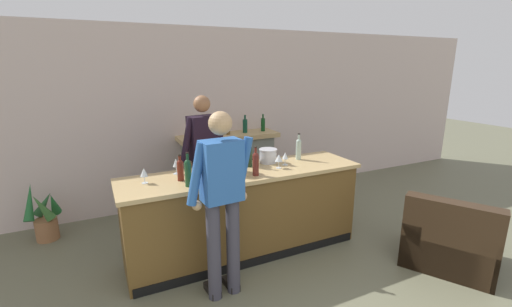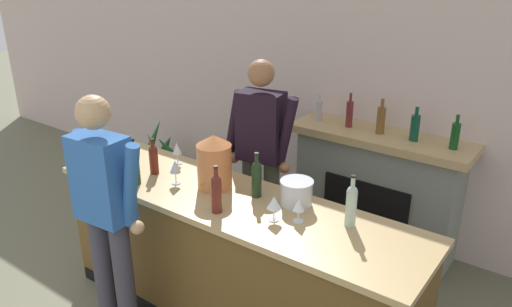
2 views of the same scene
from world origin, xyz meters
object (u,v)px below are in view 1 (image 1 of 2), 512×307
wine_bottle_burgundy_dark (299,148)px  wine_glass_near_bucket (285,156)px  potted_plant_corner (44,216)px  person_customer (222,199)px  wine_bottle_port_short (249,155)px  wine_glass_mid_counter (279,158)px  copper_dispenser (225,155)px  fireplace_stone (229,167)px  wine_glass_front_left (144,173)px  wine_glass_by_dispenser (176,163)px  wine_glass_front_right (206,166)px  person_bartender (204,159)px  ice_bucket_steel (268,156)px  wine_bottle_merlot_tall (180,169)px  wine_bottle_rose_blush (256,163)px  wine_bottle_cabernet_heavy (188,171)px  armchair_black (450,243)px

wine_bottle_burgundy_dark → wine_glass_near_bucket: (-0.28, -0.15, -0.04)m
potted_plant_corner → person_customer: bearing=-50.3°
wine_bottle_port_short → wine_glass_mid_counter: bearing=-35.9°
copper_dispenser → wine_glass_near_bucket: copper_dispenser is taller
fireplace_stone → wine_bottle_port_short: 1.58m
wine_glass_front_left → wine_glass_by_dispenser: bearing=24.4°
person_customer → wine_bottle_burgundy_dark: size_ratio=5.36×
wine_glass_front_right → person_bartender: bearing=74.0°
wine_glass_near_bucket → wine_bottle_burgundy_dark: bearing=27.3°
ice_bucket_steel → wine_bottle_burgundy_dark: bearing=-5.9°
wine_bottle_merlot_tall → wine_bottle_burgundy_dark: wine_bottle_burgundy_dark is taller
ice_bucket_steel → wine_glass_front_right: bearing=-164.6°
person_bartender → ice_bucket_steel: size_ratio=8.17×
wine_bottle_rose_blush → wine_glass_front_right: wine_bottle_rose_blush is taller
fireplace_stone → wine_glass_mid_counter: bearing=-90.3°
wine_bottle_port_short → wine_bottle_cabernet_heavy: bearing=-156.9°
fireplace_stone → armchair_black: fireplace_stone is taller
wine_glass_front_left → potted_plant_corner: bearing=129.9°
wine_bottle_rose_blush → wine_glass_front_left: 1.16m
wine_bottle_port_short → wine_glass_front_right: size_ratio=1.78×
copper_dispenser → ice_bucket_steel: (0.61, 0.12, -0.11)m
person_bartender → ice_bucket_steel: 0.84m
wine_glass_front_right → wine_glass_by_dispenser: size_ratio=1.02×
wine_bottle_merlot_tall → wine_bottle_port_short: (0.85, 0.15, 0.02)m
armchair_black → wine_bottle_merlot_tall: bearing=155.0°
armchair_black → ice_bucket_steel: size_ratio=5.40×
wine_glass_front_left → wine_bottle_merlot_tall: bearing=-11.8°
wine_glass_front_left → wine_glass_near_bucket: wine_glass_front_left is taller
wine_glass_front_right → wine_glass_by_dispenser: 0.37m
copper_dispenser → wine_bottle_merlot_tall: bearing=-170.4°
fireplace_stone → wine_bottle_rose_blush: (-0.37, -1.77, 0.59)m
potted_plant_corner → wine_bottle_merlot_tall: 2.17m
wine_bottle_rose_blush → wine_glass_by_dispenser: wine_bottle_rose_blush is taller
wine_bottle_burgundy_dark → wine_glass_by_dispenser: (-1.54, 0.07, -0.03)m
copper_dispenser → wine_glass_by_dispenser: (-0.52, 0.15, -0.08)m
wine_bottle_cabernet_heavy → wine_glass_front_left: 0.48m
wine_bottle_cabernet_heavy → wine_glass_by_dispenser: 0.45m
wine_glass_front_right → wine_glass_near_bucket: wine_glass_front_right is taller
fireplace_stone → person_bartender: person_bartender is taller
ice_bucket_steel → person_customer: bearing=-137.5°
fireplace_stone → wine_glass_near_bucket: 1.66m
wine_bottle_port_short → wine_glass_front_right: wine_bottle_port_short is taller
wine_bottle_merlot_tall → wine_glass_by_dispenser: bearing=87.6°
copper_dispenser → potted_plant_corner: bearing=146.7°
person_bartender → wine_bottle_merlot_tall: size_ratio=6.57×
fireplace_stone → person_customer: (-0.92, -2.21, 0.43)m
copper_dispenser → ice_bucket_steel: 0.63m
wine_bottle_rose_blush → wine_glass_mid_counter: size_ratio=1.95×
ice_bucket_steel → wine_glass_by_dispenser: bearing=178.4°
wine_glass_front_right → ice_bucket_steel: bearing=15.4°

